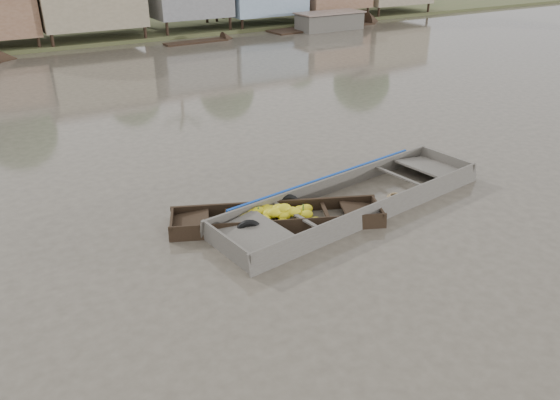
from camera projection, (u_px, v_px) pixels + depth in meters
ground at (291, 236)px, 13.21m from camera, size 120.00×120.00×0.00m
banana_boat at (275, 219)px, 13.73m from camera, size 5.41×3.29×0.74m
viewer_boat at (352, 204)px, 14.63m from camera, size 8.43×3.18×0.66m
distant_boats at (236, 35)px, 37.97m from camera, size 44.67×3.34×1.38m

